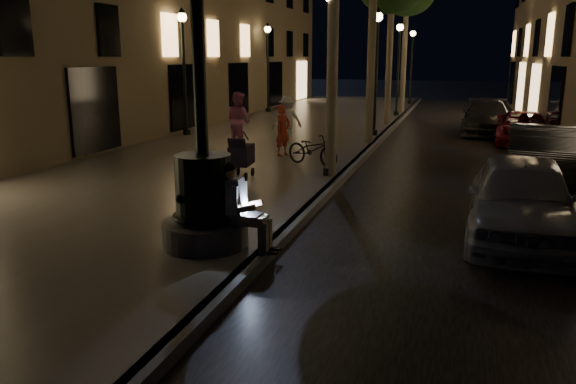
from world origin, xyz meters
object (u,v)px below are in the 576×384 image
(seated_man_laptop, at_px, (240,204))
(pedestrian_red, at_px, (283,131))
(car_front, at_px, (521,199))
(pedestrian_white, at_px, (287,120))
(lamp_curb_c, at_px, (399,56))
(lamp_left_b, at_px, (184,56))
(lamp_curb_b, at_px, (377,56))
(car_rear, at_px, (487,117))
(car_third, at_px, (524,128))
(lamp_left_c, at_px, (268,56))
(stroller, at_px, (241,155))
(fountain_lamppost, at_px, (204,185))
(pedestrian_pink, at_px, (238,120))
(car_second, at_px, (540,156))
(bicycle, at_px, (313,149))
(lamp_curb_a, at_px, (331,55))
(lamp_curb_d, at_px, (412,56))

(seated_man_laptop, distance_m, pedestrian_red, 8.72)
(car_front, relative_size, pedestrian_white, 2.65)
(lamp_curb_c, relative_size, lamp_left_b, 1.00)
(lamp_curb_b, height_order, car_rear, lamp_curb_b)
(car_third, xyz_separation_m, car_rear, (-1.20, 2.75, 0.09))
(lamp_left_c, height_order, stroller, lamp_left_c)
(seated_man_laptop, distance_m, car_front, 5.02)
(seated_man_laptop, bearing_deg, pedestrian_white, 103.10)
(fountain_lamppost, bearing_deg, lamp_curb_c, 88.18)
(pedestrian_red, height_order, pedestrian_pink, pedestrian_pink)
(lamp_left_b, height_order, car_second, lamp_left_b)
(lamp_left_b, xyz_separation_m, car_rear, (11.40, 5.29, -2.54))
(pedestrian_pink, height_order, bicycle, pedestrian_pink)
(car_front, height_order, car_rear, car_front)
(seated_man_laptop, height_order, car_third, seated_man_laptop)
(seated_man_laptop, distance_m, bicycle, 7.21)
(seated_man_laptop, xyz_separation_m, car_second, (5.29, 7.35, -0.19))
(lamp_curb_a, height_order, lamp_left_c, same)
(lamp_curb_a, distance_m, car_front, 6.11)
(seated_man_laptop, height_order, pedestrian_white, pedestrian_white)
(lamp_left_b, bearing_deg, lamp_curb_d, 68.47)
(lamp_left_c, bearing_deg, lamp_curb_a, -66.07)
(lamp_curb_b, xyz_separation_m, pedestrian_red, (-2.02, -5.50, -2.25))
(lamp_left_c, height_order, pedestrian_pink, lamp_left_c)
(lamp_left_b, xyz_separation_m, stroller, (5.07, -7.00, -2.45))
(lamp_curb_d, bearing_deg, seated_man_laptop, -90.16)
(lamp_curb_c, bearing_deg, seated_man_laptop, -90.22)
(car_third, xyz_separation_m, bicycle, (-6.23, -7.36, 0.06))
(seated_man_laptop, bearing_deg, bicycle, 95.13)
(pedestrian_red, distance_m, pedestrian_pink, 2.23)
(lamp_curb_c, distance_m, car_second, 15.74)
(pedestrian_white, bearing_deg, pedestrian_red, 69.15)
(lamp_curb_a, height_order, bicycle, lamp_curb_a)
(seated_man_laptop, bearing_deg, car_front, 29.03)
(lamp_left_c, distance_m, bicycle, 16.34)
(lamp_curb_d, bearing_deg, lamp_curb_b, -90.00)
(lamp_left_c, relative_size, pedestrian_white, 2.88)
(lamp_curb_a, xyz_separation_m, pedestrian_white, (-2.65, 5.02, -2.20))
(car_front, xyz_separation_m, pedestrian_pink, (-8.25, 7.19, 0.38))
(fountain_lamppost, relative_size, car_rear, 1.08)
(lamp_curb_d, height_order, car_rear, lamp_curb_d)
(seated_man_laptop, height_order, lamp_curb_b, lamp_curb_b)
(car_rear, bearing_deg, lamp_curb_d, 111.20)
(lamp_curb_b, height_order, pedestrian_white, lamp_curb_b)
(stroller, distance_m, car_rear, 13.82)
(lamp_left_c, xyz_separation_m, car_third, (12.60, -7.46, -2.63))
(lamp_left_c, bearing_deg, seated_man_laptop, -72.32)
(stroller, bearing_deg, pedestrian_white, 90.38)
(pedestrian_pink, bearing_deg, pedestrian_red, 173.73)
(fountain_lamppost, distance_m, car_front, 5.58)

